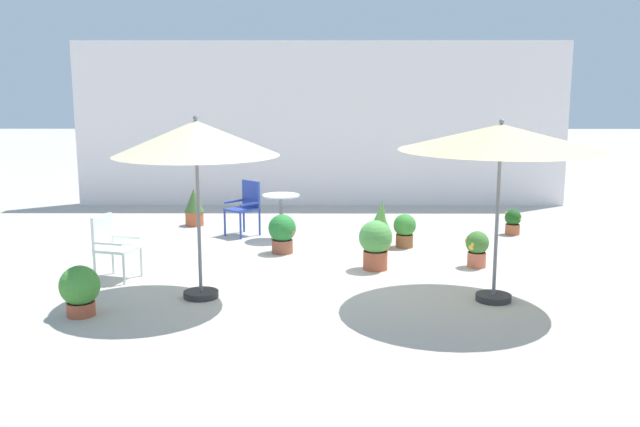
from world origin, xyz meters
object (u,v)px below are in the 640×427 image
Objects in this scene: potted_plant_0 at (194,207)px; patio_umbrella_1 at (501,139)px; potted_plant_6 at (477,247)px; potted_plant_8 at (380,225)px; patio_chair_0 at (246,204)px; patio_chair_1 at (112,243)px; potted_plant_1 at (376,243)px; potted_plant_2 at (382,225)px; patio_umbrella_0 at (196,140)px; potted_plant_4 at (80,289)px; potted_plant_3 at (513,221)px; cafe_table_0 at (281,209)px; potted_plant_5 at (405,229)px; potted_plant_7 at (282,232)px.

patio_umbrella_1 is at bearing -45.44° from potted_plant_0.
potted_plant_8 is (-1.31, 1.49, 0.03)m from potted_plant_6.
patio_chair_1 is at bearing -118.37° from patio_chair_0.
potted_plant_1 is 1.20m from potted_plant_2.
patio_umbrella_1 is at bearing -1.82° from patio_umbrella_0.
patio_chair_0 is at bearing 71.83° from potted_plant_4.
potted_plant_1 reaches higher than potted_plant_3.
patio_chair_0 is at bearing 132.49° from patio_umbrella_1.
potted_plant_6 is at bearing 23.57° from potted_plant_4.
patio_chair_0 is at bearing 87.36° from patio_umbrella_0.
cafe_table_0 is at bearing 76.12° from patio_umbrella_0.
potted_plant_5 is (2.71, -0.94, -0.25)m from patio_chair_0.
patio_umbrella_0 is 3.26× the size of potted_plant_0.
potted_plant_4 is 1.11× the size of potted_plant_6.
potted_plant_1 is at bearing -35.07° from potted_plant_7.
potted_plant_7 is (2.26, 1.49, -0.17)m from patio_chair_1.
potted_plant_4 is at bearing -86.89° from patio_chair_1.
cafe_table_0 is 2.10m from potted_plant_0.
cafe_table_0 reaches higher than potted_plant_0.
potted_plant_6 is at bearing -48.79° from potted_plant_8.
patio_umbrella_0 is 3.72m from cafe_table_0.
potted_plant_8 is at bearing -24.22° from potted_plant_0.
potted_plant_5 is at bearing 126.04° from potted_plant_6.
potted_plant_8 is at bearing -162.73° from potted_plant_3.
potted_plant_8 is at bearing 44.51° from potted_plant_4.
potted_plant_0 is 0.97× the size of potted_plant_1.
potted_plant_1 is at bearing -44.58° from potted_plant_0.
potted_plant_2 is at bearing 40.94° from potted_plant_4.
patio_chair_0 is 2.12× the size of potted_plant_3.
potted_plant_3 is 0.73× the size of potted_plant_7.
potted_plant_7 is at bearing -50.38° from potted_plant_0.
patio_chair_1 is 2.71m from potted_plant_7.
patio_umbrella_1 is at bearing -69.26° from potted_plant_8.
potted_plant_6 is at bearing 21.59° from patio_umbrella_0.
potted_plant_7 reaches higher than potted_plant_3.
potted_plant_5 is at bearing 39.86° from potted_plant_4.
potted_plant_4 is at bearing -94.20° from potted_plant_0.
patio_umbrella_0 reaches higher than potted_plant_6.
patio_umbrella_1 is 3.73m from potted_plant_8.
patio_chair_0 reaches higher than potted_plant_7.
potted_plant_5 is at bearing -30.82° from potted_plant_8.
potted_plant_2 is (0.19, 1.19, 0.01)m from potted_plant_1.
potted_plant_2 is 4.99m from potted_plant_4.
potted_plant_0 reaches higher than potted_plant_4.
patio_umbrella_0 is 3.83× the size of potted_plant_4.
potted_plant_3 is 2.54m from potted_plant_8.
potted_plant_0 is 0.84× the size of potted_plant_2.
potted_plant_1 is at bearing -47.62° from patio_chair_0.
potted_plant_5 is (-0.79, 2.88, -1.71)m from patio_umbrella_1.
potted_plant_4 is at bearing -139.06° from potted_plant_2.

